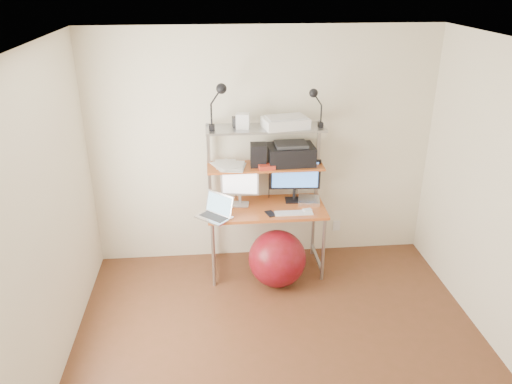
% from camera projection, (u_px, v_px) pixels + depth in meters
% --- Properties ---
extents(room, '(3.60, 3.60, 3.60)m').
position_uv_depth(room, '(289.00, 230.00, 3.60)').
color(room, brown).
rests_on(room, ground).
extents(computer_desk, '(1.20, 0.60, 1.57)m').
position_uv_depth(computer_desk, '(266.00, 185.00, 5.09)').
color(computer_desk, '#C85127').
rests_on(computer_desk, ground).
extents(desktop, '(1.20, 0.60, 0.00)m').
position_uv_depth(desktop, '(266.00, 207.00, 5.12)').
color(desktop, '#C85127').
rests_on(desktop, computer_desk).
extents(mid_shelf, '(1.18, 0.34, 0.00)m').
position_uv_depth(mid_shelf, '(265.00, 165.00, 5.07)').
color(mid_shelf, '#C85127').
rests_on(mid_shelf, computer_desk).
extents(top_shelf, '(1.18, 0.34, 0.00)m').
position_uv_depth(top_shelf, '(266.00, 127.00, 4.91)').
color(top_shelf, '#A0A1A5').
rests_on(top_shelf, computer_desk).
extents(floor, '(3.60, 3.60, 0.00)m').
position_uv_depth(floor, '(285.00, 363.00, 4.11)').
color(floor, brown).
rests_on(floor, ground).
extents(wall_outlet, '(0.08, 0.01, 0.12)m').
position_uv_depth(wall_outlet, '(337.00, 226.00, 5.69)').
color(wall_outlet, silver).
rests_on(wall_outlet, room).
extents(monitor_silver, '(0.39, 0.16, 0.43)m').
position_uv_depth(monitor_silver, '(240.00, 184.00, 5.09)').
color(monitor_silver, silver).
rests_on(monitor_silver, desktop).
extents(monitor_black, '(0.53, 0.16, 0.53)m').
position_uv_depth(monitor_black, '(295.00, 177.00, 5.17)').
color(monitor_black, black).
rests_on(monitor_black, desktop).
extents(laptop, '(0.42, 0.41, 0.29)m').
position_uv_depth(laptop, '(217.00, 212.00, 4.91)').
color(laptop, silver).
rests_on(laptop, desktop).
extents(keyboard, '(0.38, 0.11, 0.01)m').
position_uv_depth(keyboard, '(294.00, 213.00, 4.98)').
color(keyboard, silver).
rests_on(keyboard, desktop).
extents(mouse, '(0.10, 0.07, 0.02)m').
position_uv_depth(mouse, '(307.00, 210.00, 5.03)').
color(mouse, silver).
rests_on(mouse, desktop).
extents(mac_mini, '(0.26, 0.26, 0.04)m').
position_uv_depth(mac_mini, '(309.00, 200.00, 5.22)').
color(mac_mini, silver).
rests_on(mac_mini, desktop).
extents(phone, '(0.11, 0.15, 0.01)m').
position_uv_depth(phone, '(270.00, 214.00, 4.97)').
color(phone, black).
rests_on(phone, desktop).
extents(printer, '(0.48, 0.34, 0.22)m').
position_uv_depth(printer, '(291.00, 154.00, 5.07)').
color(printer, black).
rests_on(printer, mid_shelf).
extents(nas_cube, '(0.16, 0.16, 0.23)m').
position_uv_depth(nas_cube, '(258.00, 155.00, 5.01)').
color(nas_cube, black).
rests_on(nas_cube, mid_shelf).
extents(red_box, '(0.17, 0.12, 0.04)m').
position_uv_depth(red_box, '(267.00, 167.00, 4.97)').
color(red_box, '#B32E1C').
rests_on(red_box, mid_shelf).
extents(scanner, '(0.48, 0.36, 0.11)m').
position_uv_depth(scanner, '(285.00, 122.00, 4.88)').
color(scanner, silver).
rests_on(scanner, top_shelf).
extents(box_white, '(0.14, 0.13, 0.15)m').
position_uv_depth(box_white, '(243.00, 121.00, 4.85)').
color(box_white, silver).
rests_on(box_white, top_shelf).
extents(box_grey, '(0.10, 0.10, 0.09)m').
position_uv_depth(box_grey, '(237.00, 122.00, 4.92)').
color(box_grey, '#2D2D30').
rests_on(box_grey, top_shelf).
extents(clip_lamp_left, '(0.18, 0.10, 0.45)m').
position_uv_depth(clip_lamp_left, '(219.00, 96.00, 4.68)').
color(clip_lamp_left, black).
rests_on(clip_lamp_left, top_shelf).
extents(clip_lamp_right, '(0.15, 0.09, 0.39)m').
position_uv_depth(clip_lamp_right, '(315.00, 99.00, 4.79)').
color(clip_lamp_right, black).
rests_on(clip_lamp_right, top_shelf).
extents(exercise_ball, '(0.58, 0.58, 0.58)m').
position_uv_depth(exercise_ball, '(277.00, 259.00, 5.05)').
color(exercise_ball, maroon).
rests_on(exercise_ball, floor).
extents(paper_stack, '(0.38, 0.40, 0.02)m').
position_uv_depth(paper_stack, '(229.00, 165.00, 5.03)').
color(paper_stack, white).
rests_on(paper_stack, mid_shelf).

